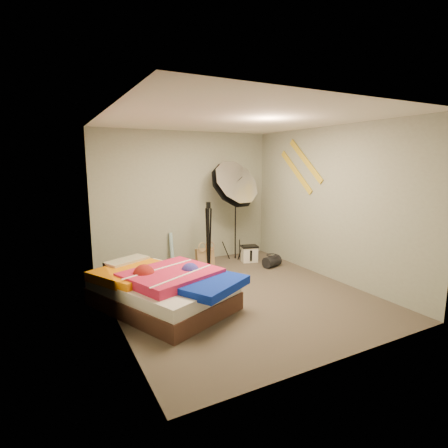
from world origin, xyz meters
TOP-DOWN VIEW (x-y plane):
  - floor at (0.00, 0.00)m, footprint 4.00×4.00m
  - ceiling at (0.00, 0.00)m, footprint 4.00×4.00m
  - wall_back at (0.00, 2.00)m, footprint 3.50×0.00m
  - wall_front at (0.00, -2.00)m, footprint 3.50×0.00m
  - wall_left at (-1.75, 0.00)m, footprint 0.00×4.00m
  - wall_right at (1.75, 0.00)m, footprint 0.00×4.00m
  - tote_bag at (0.16, 1.48)m, footprint 0.35×0.16m
  - wrapping_roll at (-0.34, 1.90)m, footprint 0.07×0.18m
  - camera_case at (1.06, 1.37)m, footprint 0.34×0.28m
  - duffel_bag at (1.25, 0.87)m, footprint 0.38×0.29m
  - wall_stripe_upper at (1.73, 0.60)m, footprint 0.02×0.91m
  - wall_stripe_lower at (1.73, 0.85)m, footprint 0.02×0.91m
  - bed at (-1.11, 0.06)m, footprint 1.92×2.14m
  - photo_umbrella at (0.79, 1.56)m, footprint 1.16×0.80m
  - camera_tripod at (0.20, 1.40)m, footprint 0.07×0.07m

SIDE VIEW (x-z plane):
  - floor at x=0.00m, z-range 0.00..0.00m
  - duffel_bag at x=1.25m, z-range 0.00..0.21m
  - camera_case at x=1.06m, z-range 0.00..0.29m
  - tote_bag at x=0.16m, z-range -0.01..0.35m
  - bed at x=-1.11m, z-range 0.00..0.53m
  - wrapping_roll at x=-0.34m, z-range 0.00..0.61m
  - camera_tripod at x=0.20m, z-range 0.09..1.31m
  - wall_back at x=0.00m, z-range -0.50..3.00m
  - wall_front at x=0.00m, z-range -0.50..3.00m
  - wall_left at x=-1.75m, z-range -0.75..3.25m
  - wall_right at x=1.75m, z-range -0.75..3.25m
  - photo_umbrella at x=0.79m, z-range 0.45..2.51m
  - wall_stripe_lower at x=1.73m, z-range 1.36..2.14m
  - wall_stripe_upper at x=1.73m, z-range 1.56..2.34m
  - ceiling at x=0.00m, z-range 2.50..2.50m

